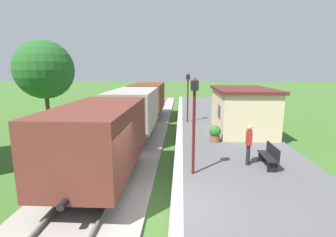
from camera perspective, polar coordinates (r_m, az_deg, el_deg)
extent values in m
plane|color=#3D6628|center=(8.19, -0.96, -20.00)|extent=(160.00, 160.00, 0.00)
cube|color=#565659|center=(8.55, 22.23, -18.49)|extent=(6.00, 60.00, 0.25)
cube|color=silver|center=(8.05, 2.03, -18.52)|extent=(0.36, 60.00, 0.01)
cube|color=#9E9389|center=(8.64, -17.93, -18.33)|extent=(3.80, 60.00, 0.12)
cube|color=slate|center=(8.37, -13.13, -18.09)|extent=(0.07, 60.00, 0.14)
cube|color=slate|center=(8.85, -22.54, -16.97)|extent=(0.07, 60.00, 0.14)
cube|color=brown|center=(9.36, -15.17, -3.87)|extent=(2.50, 5.60, 2.20)
cube|color=black|center=(9.64, -14.88, -9.34)|extent=(2.10, 5.15, 0.50)
cylinder|color=black|center=(11.34, -12.05, -7.45)|extent=(1.56, 0.84, 0.84)
cylinder|color=black|center=(8.19, -18.73, -15.22)|extent=(1.56, 0.84, 0.84)
cylinder|color=black|center=(12.34, -10.71, -4.67)|extent=(0.20, 0.30, 0.20)
cylinder|color=black|center=(7.14, -22.42, -17.31)|extent=(0.20, 0.30, 0.20)
cube|color=gray|center=(15.63, -7.70, 2.27)|extent=(2.50, 5.60, 2.20)
cube|color=black|center=(15.80, -7.61, -1.13)|extent=(2.10, 5.15, 0.50)
cylinder|color=black|center=(17.58, -6.53, -0.71)|extent=(1.56, 0.84, 0.84)
cylinder|color=black|center=(14.15, -8.91, -3.64)|extent=(1.56, 0.84, 0.84)
cylinder|color=black|center=(18.66, -5.96, 0.76)|extent=(0.20, 0.30, 0.20)
cylinder|color=black|center=(12.99, -9.99, -3.85)|extent=(0.20, 0.30, 0.20)
cube|color=brown|center=(22.10, -4.54, 4.86)|extent=(2.50, 5.60, 2.20)
cube|color=black|center=(22.22, -4.51, 2.42)|extent=(2.10, 5.15, 0.50)
cylinder|color=black|center=(24.02, -3.94, 2.47)|extent=(1.56, 0.84, 0.84)
cylinder|color=black|center=(20.51, -5.15, 0.99)|extent=(1.56, 0.84, 0.84)
cylinder|color=black|center=(25.12, -3.63, 3.42)|extent=(0.20, 0.30, 0.20)
cylinder|color=black|center=(19.34, -5.64, 1.13)|extent=(0.20, 0.30, 0.20)
cube|color=beige|center=(17.21, 16.10, 1.62)|extent=(3.20, 5.50, 2.60)
cube|color=#51231E|center=(17.05, 16.34, 6.23)|extent=(3.50, 5.80, 0.18)
cube|color=black|center=(15.82, 11.32, 1.53)|extent=(0.03, 0.90, 0.80)
cube|color=black|center=(11.38, 21.32, -7.85)|extent=(0.42, 1.50, 0.04)
cube|color=black|center=(11.37, 22.33, -6.65)|extent=(0.04, 1.50, 0.45)
cube|color=black|center=(10.92, 22.22, -9.99)|extent=(0.38, 0.06, 0.42)
cube|color=black|center=(11.99, 20.36, -7.99)|extent=(0.38, 0.06, 0.42)
cube|color=black|center=(22.49, 12.12, 1.70)|extent=(0.42, 1.50, 0.04)
cube|color=black|center=(22.48, 12.62, 2.31)|extent=(0.04, 1.50, 0.45)
cube|color=black|center=(21.94, 12.34, 0.85)|extent=(0.38, 0.06, 0.42)
cube|color=black|center=(23.11, 11.87, 1.37)|extent=(0.38, 0.06, 0.42)
cylinder|color=black|center=(11.30, 17.41, -7.79)|extent=(0.15, 0.15, 0.86)
cylinder|color=black|center=(11.45, 17.37, -7.54)|extent=(0.15, 0.15, 0.86)
cube|color=maroon|center=(11.17, 17.60, -4.10)|extent=(0.31, 0.42, 0.60)
sphere|color=tan|center=(11.07, 17.73, -1.90)|extent=(0.22, 0.22, 0.22)
cylinder|color=brown|center=(14.46, 10.40, -4.44)|extent=(0.56, 0.56, 0.34)
sphere|color=#2D6B28|center=(14.35, 10.45, -2.80)|extent=(0.64, 0.64, 0.64)
cylinder|color=#591414|center=(9.63, 5.74, -3.30)|extent=(0.11, 0.11, 3.20)
cube|color=black|center=(9.36, 5.95, 7.33)|extent=(0.28, 0.28, 0.36)
sphere|color=#F2E5BF|center=(9.36, 5.95, 7.33)|extent=(0.20, 0.20, 0.20)
cone|color=#591414|center=(9.35, 5.98, 8.80)|extent=(0.20, 0.20, 0.16)
cylinder|color=#591414|center=(19.33, 4.41, 3.90)|extent=(0.11, 0.11, 3.20)
cube|color=black|center=(19.20, 4.49, 9.18)|extent=(0.28, 0.28, 0.36)
sphere|color=#F2E5BF|center=(19.20, 4.49, 9.18)|extent=(0.20, 0.20, 0.20)
cone|color=#591414|center=(19.19, 4.50, 9.90)|extent=(0.20, 0.20, 0.16)
cylinder|color=#4C3823|center=(20.19, -25.17, 1.70)|extent=(0.28, 0.28, 2.66)
sphere|color=#235B23|center=(19.98, -25.84, 9.77)|extent=(4.04, 4.04, 4.04)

